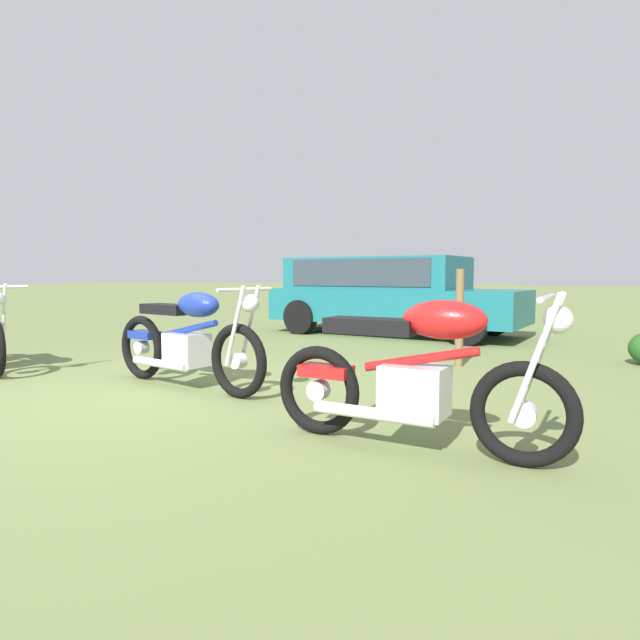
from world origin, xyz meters
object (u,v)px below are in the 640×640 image
motorcycle_red (416,374)px  fence_post_wooden (459,318)px  car_teal (387,290)px  motorcycle_blue (187,339)px

motorcycle_red → fence_post_wooden: bearing=99.8°
car_teal → fence_post_wooden: bearing=-51.3°
motorcycle_blue → motorcycle_red: size_ratio=1.08×
motorcycle_blue → car_teal: 5.50m
motorcycle_red → car_teal: car_teal is taller
motorcycle_red → car_teal: bearing=113.4°
car_teal → fence_post_wooden: car_teal is taller
motorcycle_blue → car_teal: size_ratio=0.46×
car_teal → motorcycle_red: bearing=-63.7°
motorcycle_blue → motorcycle_red: bearing=-6.8°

